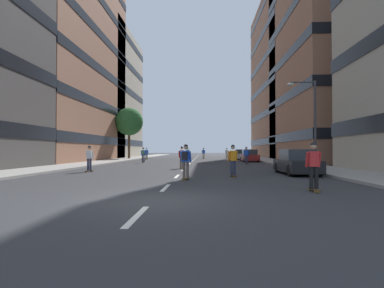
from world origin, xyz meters
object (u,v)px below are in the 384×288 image
at_px(skater_9, 182,156).
at_px(parked_car_near, 297,163).
at_px(skater_6, 246,155).
at_px(skater_8, 227,153).
at_px(skater_10, 89,157).
at_px(skater_0, 186,159).
at_px(skater_2, 314,164).
at_px(skater_1, 233,159).
at_px(street_tree_near, 129,122).
at_px(skater_5, 204,153).
at_px(skater_7, 143,154).
at_px(streetlamp_right, 310,114).
at_px(parked_car_mid, 241,155).
at_px(skater_4, 147,153).
at_px(skater_3, 188,153).
at_px(parked_car_far, 249,156).

bearing_deg(skater_9, parked_car_near, -36.12).
height_order(skater_6, skater_8, same).
bearing_deg(skater_10, parked_car_near, -6.64).
height_order(skater_0, skater_2, same).
relative_size(skater_1, skater_10, 1.00).
bearing_deg(parked_car_near, skater_9, 143.88).
bearing_deg(skater_6, street_tree_near, 136.12).
xyz_separation_m(skater_5, skater_7, (-6.84, -14.98, 0.03)).
xyz_separation_m(streetlamp_right, skater_7, (-14.83, 11.21, -3.12)).
distance_m(parked_car_mid, street_tree_near, 18.02).
bearing_deg(streetlamp_right, skater_5, 106.96).
bearing_deg(skater_0, street_tree_near, 109.14).
bearing_deg(parked_car_near, parked_car_mid, 90.00).
bearing_deg(skater_4, streetlamp_right, -53.07).
relative_size(skater_9, skater_10, 1.00).
bearing_deg(skater_2, skater_10, 142.57).
height_order(skater_4, skater_10, same).
height_order(streetlamp_right, skater_0, streetlamp_right).
bearing_deg(parked_car_mid, skater_6, -94.92).
height_order(skater_1, skater_4, same).
relative_size(streetlamp_right, skater_3, 3.65).
height_order(skater_2, skater_3, same).
bearing_deg(skater_0, skater_1, 32.29).
bearing_deg(skater_5, streetlamp_right, -73.04).
height_order(skater_2, skater_4, same).
distance_m(streetlamp_right, skater_2, 12.62).
xyz_separation_m(skater_7, skater_10, (-0.82, -13.82, -0.03)).
distance_m(skater_6, skater_7, 11.68).
xyz_separation_m(parked_car_near, skater_3, (-7.72, 20.10, 0.32)).
xyz_separation_m(skater_3, skater_10, (-5.64, -18.55, -0.03)).
height_order(skater_0, skater_4, same).
xyz_separation_m(skater_4, skater_6, (12.96, -14.01, 0.00)).
height_order(parked_car_near, skater_6, skater_6).
xyz_separation_m(skater_2, skater_9, (-5.71, 12.77, 0.03)).
bearing_deg(skater_4, skater_5, 25.91).
relative_size(skater_7, skater_8, 1.00).
height_order(streetlamp_right, skater_1, streetlamp_right).
relative_size(skater_0, skater_10, 1.00).
height_order(skater_2, skater_5, same).
bearing_deg(skater_8, parked_car_mid, -72.73).
height_order(streetlamp_right, skater_10, streetlamp_right).
distance_m(skater_0, skater_6, 16.48).
relative_size(parked_car_far, skater_2, 2.47).
distance_m(parked_car_mid, parked_car_far, 8.58).
bearing_deg(skater_10, skater_4, 92.12).
distance_m(parked_car_far, skater_0, 23.12).
bearing_deg(parked_car_near, parked_car_far, 90.00).
distance_m(parked_car_mid, skater_0, 31.44).
xyz_separation_m(parked_car_near, skater_8, (-1.73, 32.88, 0.29)).
height_order(streetlamp_right, skater_4, streetlamp_right).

